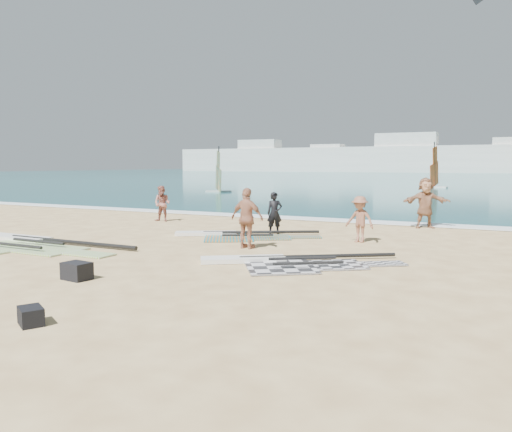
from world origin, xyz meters
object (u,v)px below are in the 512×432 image
at_px(gear_bag_far, 31,316).
at_px(beachgoer_mid, 360,219).
at_px(rig_grey, 285,262).
at_px(gear_bag_near, 77,271).
at_px(beachgoer_back, 247,218).
at_px(beachgoer_right, 425,203).
at_px(beachgoer_left, 162,204).
at_px(rig_orange, 235,235).
at_px(rig_green, 29,243).
at_px(person_wetsuit, 275,213).

xyz_separation_m(gear_bag_far, beachgoer_mid, (2.47, 10.49, 0.61)).
xyz_separation_m(rig_grey, gear_bag_near, (-3.43, -3.55, 0.14)).
bearing_deg(beachgoer_back, beachgoer_right, -115.12).
bearing_deg(beachgoer_right, gear_bag_near, -139.43).
height_order(gear_bag_near, beachgoer_left, beachgoer_left).
bearing_deg(rig_orange, beachgoer_right, 14.97).
xyz_separation_m(rig_grey, beachgoer_back, (-1.94, 1.69, 0.86)).
relative_size(rig_grey, rig_green, 0.77).
distance_m(gear_bag_far, beachgoer_left, 14.29).
height_order(rig_green, gear_bag_far, gear_bag_far).
bearing_deg(rig_orange, beachgoer_left, 122.56).
relative_size(rig_green, gear_bag_far, 13.80).
height_order(rig_orange, beachgoer_left, beachgoer_left).
relative_size(rig_orange, gear_bag_far, 10.78).
bearing_deg(rig_orange, person_wetsuit, 21.11).
xyz_separation_m(rig_green, beachgoer_right, (10.49, 9.84, 0.95)).
height_order(person_wetsuit, beachgoer_right, beachgoer_right).
distance_m(rig_green, beachgoer_mid, 10.46).
height_order(rig_orange, beachgoer_mid, beachgoer_mid).
bearing_deg(beachgoer_left, gear_bag_near, -70.79).
xyz_separation_m(rig_green, beachgoer_back, (6.41, 2.42, 0.86)).
bearing_deg(rig_grey, gear_bag_far, -139.13).
relative_size(beachgoer_mid, beachgoer_right, 0.75).
distance_m(rig_grey, beachgoer_back, 2.71).
height_order(rig_green, beachgoer_mid, beachgoer_mid).
distance_m(beachgoer_left, beachgoer_back, 8.11).
bearing_deg(beachgoer_back, rig_orange, -48.72).
height_order(gear_bag_near, gear_bag_far, gear_bag_near).
bearing_deg(gear_bag_near, beachgoer_mid, 62.06).
bearing_deg(rig_green, beachgoer_right, 43.38).
xyz_separation_m(rig_orange, beachgoer_mid, (4.20, 0.70, 0.70)).
relative_size(gear_bag_far, beachgoer_mid, 0.31).
height_order(rig_grey, rig_green, rig_green).
bearing_deg(gear_bag_near, gear_bag_far, -56.62).
height_order(gear_bag_near, beachgoer_mid, beachgoer_mid).
height_order(beachgoer_left, beachgoer_back, beachgoer_back).
bearing_deg(rig_grey, beachgoer_right, 43.22).
bearing_deg(person_wetsuit, gear_bag_near, -132.22).
bearing_deg(beachgoer_mid, rig_green, -137.82).
bearing_deg(rig_green, gear_bag_near, -29.52).
bearing_deg(beachgoer_back, gear_bag_far, 95.38).
bearing_deg(gear_bag_far, rig_orange, 100.03).
relative_size(beachgoer_left, beachgoer_right, 0.79).
bearing_deg(gear_bag_far, beachgoer_mid, 76.75).
bearing_deg(beachgoer_right, beachgoer_mid, -131.84).
height_order(rig_green, beachgoer_back, beachgoer_back).
height_order(rig_orange, gear_bag_near, gear_bag_near).
xyz_separation_m(person_wetsuit, beachgoer_mid, (3.22, -0.50, -0.01)).
height_order(rig_orange, person_wetsuit, person_wetsuit).
relative_size(rig_grey, beachgoer_left, 3.17).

